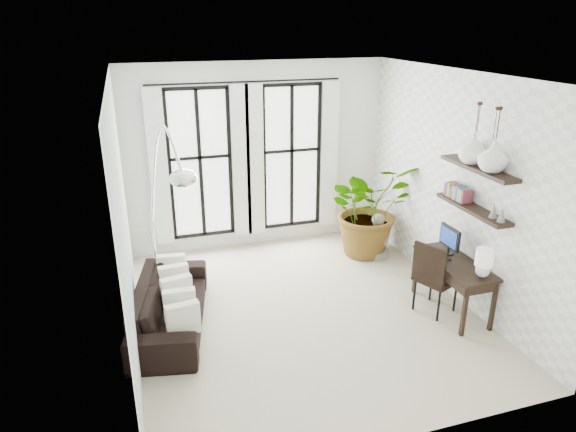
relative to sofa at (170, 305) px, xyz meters
name	(u,v)px	position (x,y,z in m)	size (l,w,h in m)	color
floor	(304,311)	(1.80, -0.19, -0.31)	(5.00, 5.00, 0.00)	#C2BA9A
ceiling	(307,75)	(1.80, -0.19, 2.89)	(5.00, 5.00, 0.00)	white
wall_left	(123,223)	(-0.45, -0.19, 1.29)	(5.00, 5.00, 0.00)	#A6BAB1
wall_right	(456,187)	(4.05, -0.19, 1.29)	(5.00, 5.00, 0.00)	white
wall_back	(258,157)	(1.80, 2.31, 1.29)	(4.50, 4.50, 0.00)	white
windows	(247,161)	(1.60, 2.24, 1.25)	(3.26, 0.13, 2.65)	white
wall_shelves	(473,191)	(3.91, -0.74, 1.42)	(0.25, 1.30, 0.60)	black
sofa	(170,305)	(0.00, 0.00, 0.00)	(2.14, 0.84, 0.62)	black
throw_pillows	(177,291)	(0.10, 0.00, 0.19)	(0.40, 1.52, 0.40)	white
plant	(369,208)	(3.48, 1.32, 0.51)	(1.47, 1.28, 1.64)	#2D7228
desk	(457,266)	(3.75, -0.83, 0.40)	(0.54, 1.28, 1.15)	black
desk_chair	(433,274)	(3.45, -0.74, 0.28)	(0.65, 0.65, 1.04)	black
arc_lamp	(164,172)	(0.10, 0.50, 1.67)	(0.77, 1.27, 2.60)	silver
buddha	(377,239)	(3.56, 1.12, 0.02)	(0.43, 0.43, 0.78)	gray
vase_a	(493,156)	(3.91, -1.03, 1.95)	(0.37, 0.37, 0.38)	white
vase_b	(473,149)	(3.91, -0.63, 1.95)	(0.37, 0.37, 0.38)	white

